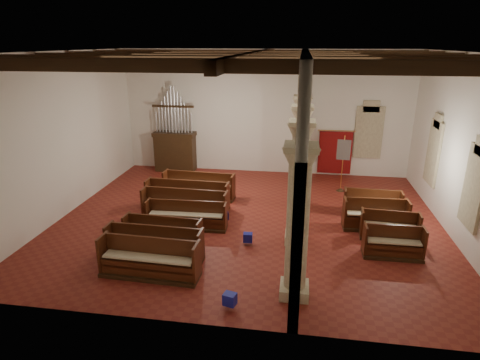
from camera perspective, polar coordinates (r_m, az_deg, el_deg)
name	(u,v)px	position (r m, az deg, el deg)	size (l,w,h in m)	color
floor	(248,220)	(15.08, 1.21, -5.65)	(14.00, 14.00, 0.00)	maroon
ceiling	(250,52)	(13.70, 1.39, 17.80)	(14.00, 14.00, 0.00)	black
wall_back	(265,113)	(19.94, 3.55, 9.50)	(14.00, 0.02, 6.00)	white
wall_front	(212,208)	(8.46, -3.98, -3.96)	(14.00, 0.02, 6.00)	white
wall_left	(64,135)	(16.49, -23.74, 5.90)	(0.02, 12.00, 6.00)	white
wall_right	(462,149)	(14.94, 29.05, 3.87)	(0.02, 12.00, 6.00)	white
ceiling_beams	(250,57)	(13.71, 1.38, 17.04)	(13.80, 11.80, 0.30)	#332110
arcade	(302,127)	(13.86, 8.77, 7.45)	(0.90, 11.90, 6.00)	beige
window_right_a	(475,188)	(13.80, 30.46, -0.96)	(0.03, 1.00, 2.20)	#306C56
window_right_b	(434,153)	(17.41, 25.91, 3.49)	(0.03, 1.00, 2.20)	#306C56
window_back	(369,132)	(20.26, 17.81, 6.47)	(1.00, 0.03, 2.20)	#306C56
pipe_organ	(175,144)	(20.68, -9.24, 5.02)	(2.10, 0.85, 4.40)	#332110
lectern	(186,160)	(20.71, -7.64, 2.79)	(0.54, 0.55, 1.35)	#381E11
dossal_curtain	(335,152)	(20.25, 13.35, 3.85)	(1.80, 0.07, 2.17)	maroon
processional_banner	(342,173)	(18.20, 14.27, 0.91)	(0.58, 0.73, 2.52)	#332110
hymnal_box_a	(230,299)	(10.38, -1.46, -16.57)	(0.31, 0.25, 0.31)	navy
hymnal_box_b	(248,238)	(13.23, 1.12, -8.18)	(0.29, 0.24, 0.29)	#153895
hymnal_box_c	(224,216)	(14.81, -2.25, -5.09)	(0.29, 0.23, 0.29)	#162D9B
tube_heater_a	(171,263)	(12.18, -9.76, -11.52)	(0.10, 0.10, 0.97)	white
tube_heater_b	(165,254)	(12.67, -10.56, -10.28)	(0.10, 0.10, 0.98)	white
nave_pew_0	(150,264)	(11.81, -12.72, -11.59)	(2.87, 0.86, 1.13)	#332110
nave_pew_1	(155,249)	(12.60, -12.03, -9.59)	(2.98, 0.77, 1.06)	#332110
nave_pew_2	(163,237)	(13.35, -10.91, -7.92)	(2.59, 0.80, 0.98)	#332110
nave_pew_3	(187,219)	(14.44, -7.59, -5.56)	(2.89, 0.77, 0.99)	#332110
nave_pew_4	(185,209)	(15.16, -7.84, -4.16)	(3.23, 0.84, 1.13)	#332110
nave_pew_5	(187,200)	(16.00, -7.48, -2.83)	(3.32, 0.85, 1.15)	#332110
nave_pew_6	(199,190)	(17.09, -5.86, -1.37)	(3.07, 0.90, 1.10)	#332110
aisle_pew_0	(393,247)	(13.35, 20.91, -8.84)	(1.79, 0.67, 1.00)	#332110
aisle_pew_1	(389,230)	(14.44, 20.45, -6.67)	(1.93, 0.77, 0.97)	#332110
aisle_pew_2	(375,219)	(15.00, 18.64, -5.31)	(2.25, 0.82, 1.10)	#332110
aisle_pew_3	(372,208)	(16.05, 18.24, -3.74)	(2.13, 0.77, 1.03)	#332110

